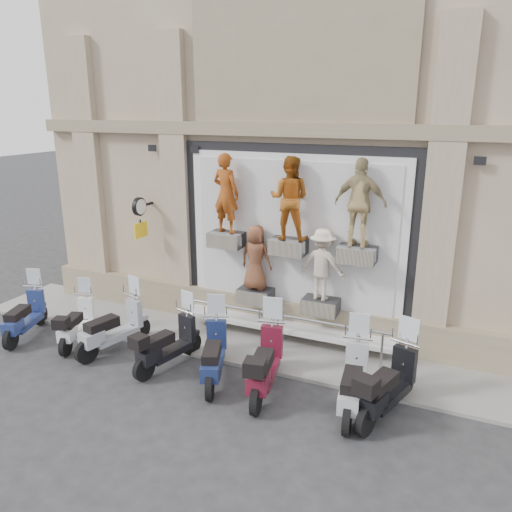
% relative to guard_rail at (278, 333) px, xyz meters
% --- Properties ---
extents(ground, '(90.00, 90.00, 0.00)m').
position_rel_guard_rail_xyz_m(ground, '(0.00, -2.00, -0.47)').
color(ground, '#2B2B2E').
rests_on(ground, ground).
extents(sidewalk, '(16.00, 2.20, 0.08)m').
position_rel_guard_rail_xyz_m(sidewalk, '(0.00, 0.10, -0.43)').
color(sidewalk, gray).
rests_on(sidewalk, ground).
extents(building, '(14.00, 8.60, 12.00)m').
position_rel_guard_rail_xyz_m(building, '(0.00, 5.00, 5.54)').
color(building, tan).
rests_on(building, ground).
extents(shop_vitrine, '(5.60, 0.83, 4.30)m').
position_rel_guard_rail_xyz_m(shop_vitrine, '(0.10, 0.74, 2.02)').
color(shop_vitrine, black).
rests_on(shop_vitrine, ground).
extents(guard_rail, '(5.06, 0.10, 0.93)m').
position_rel_guard_rail_xyz_m(guard_rail, '(0.00, 0.00, 0.00)').
color(guard_rail, '#9EA0A5').
rests_on(guard_rail, ground).
extents(clock_sign_bracket, '(0.10, 0.80, 1.02)m').
position_rel_guard_rail_xyz_m(clock_sign_bracket, '(-3.90, 0.47, 2.34)').
color(clock_sign_bracket, black).
rests_on(clock_sign_bracket, ground).
extents(scooter_a, '(1.11, 1.95, 1.52)m').
position_rel_guard_rail_xyz_m(scooter_a, '(-5.83, -1.70, 0.29)').
color(scooter_a, navy).
rests_on(scooter_a, ground).
extents(scooter_b, '(1.03, 1.83, 1.43)m').
position_rel_guard_rail_xyz_m(scooter_b, '(-4.44, -1.46, 0.25)').
color(scooter_b, white).
rests_on(scooter_b, ground).
extents(scooter_c, '(1.06, 2.07, 1.62)m').
position_rel_guard_rail_xyz_m(scooter_c, '(-3.40, -1.44, 0.34)').
color(scooter_c, '#92969F').
rests_on(scooter_c, ground).
extents(scooter_d, '(0.97, 1.96, 1.53)m').
position_rel_guard_rail_xyz_m(scooter_d, '(-1.87, -1.57, 0.30)').
color(scooter_d, black).
rests_on(scooter_d, ground).
extents(scooter_e, '(1.27, 2.05, 1.61)m').
position_rel_guard_rail_xyz_m(scooter_e, '(-0.74, -1.64, 0.34)').
color(scooter_e, '#16234F').
rests_on(scooter_e, ground).
extents(scooter_f, '(0.98, 2.17, 1.70)m').
position_rel_guard_rail_xyz_m(scooter_f, '(0.37, -1.63, 0.38)').
color(scooter_f, '#5A0F20').
rests_on(scooter_f, ground).
extents(scooter_g, '(0.83, 2.07, 1.64)m').
position_rel_guard_rail_xyz_m(scooter_g, '(2.06, -1.56, 0.35)').
color(scooter_g, '#ABACB3').
rests_on(scooter_g, ground).
extents(scooter_h, '(1.18, 2.15, 1.68)m').
position_rel_guard_rail_xyz_m(scooter_h, '(2.67, -1.47, 0.37)').
color(scooter_h, black).
rests_on(scooter_h, ground).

